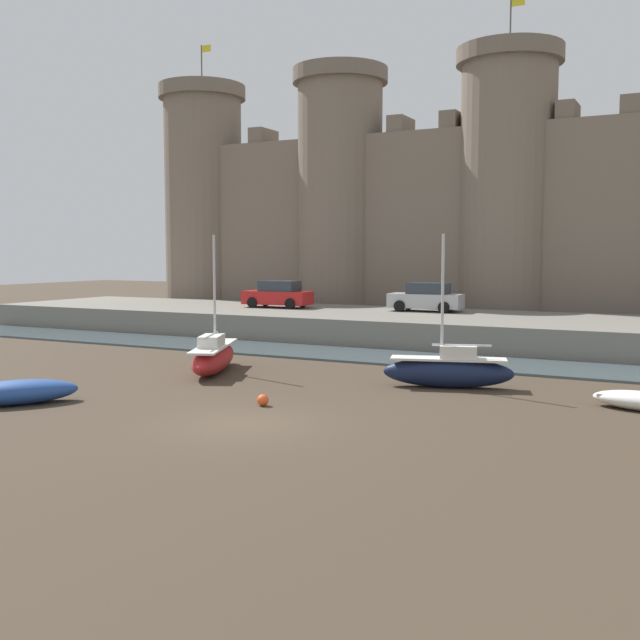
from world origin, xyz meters
The scene contains 10 objects.
ground_plane centered at (0.00, 0.00, 0.00)m, with size 160.00×160.00×0.00m, color #423528.
water_channel centered at (0.00, 13.83, 0.05)m, with size 80.00×4.50×0.10m, color #47565B.
quay_road centered at (0.00, 21.08, 0.69)m, with size 58.33×10.00×1.39m, color slate.
castle centered at (0.00, 30.31, 7.89)m, with size 52.86×6.54×20.25m.
sailboat_midflat_left centered at (-5.87, 6.91, 0.63)m, with size 3.24×5.47×5.40m.
sailboat_near_channel_left centered at (3.37, 7.91, 0.62)m, with size 4.64×2.33×5.35m.
rowboat_midflat_centre centered at (-7.69, -1.03, 0.40)m, with size 3.23×3.70×0.77m.
mooring_buoy_near_channel centered at (-0.78, 2.27, 0.18)m, with size 0.36×0.36×0.36m, color #E04C1E.
car_quay_east centered at (-11.68, 21.90, 2.16)m, with size 4.19×2.06×1.62m.
car_quay_centre_east centered at (-2.72, 23.16, 2.16)m, with size 4.19×2.06×1.62m.
Camera 1 is at (11.12, -17.13, 4.71)m, focal length 42.00 mm.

